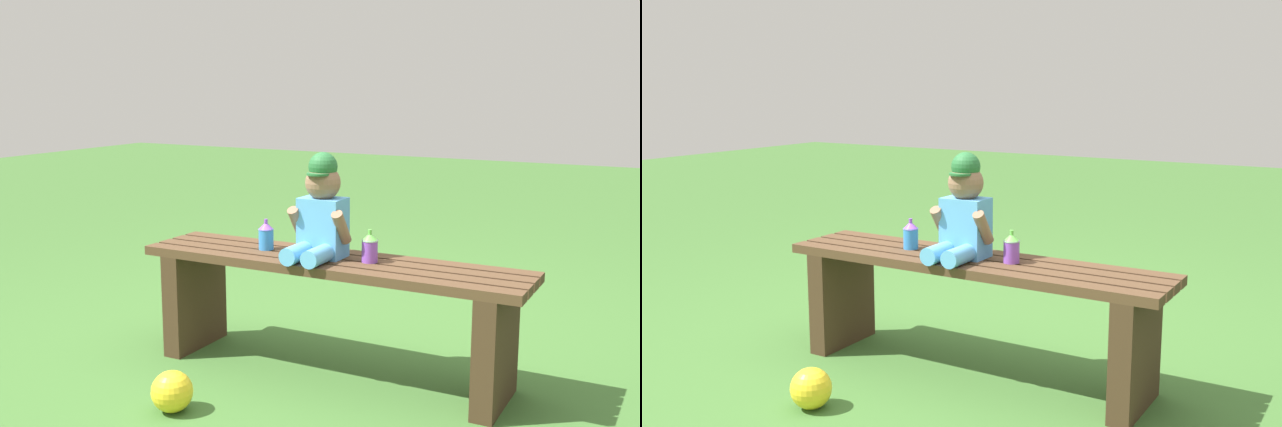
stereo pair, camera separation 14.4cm
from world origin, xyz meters
TOP-DOWN VIEW (x-y plane):
  - ground_plane at (0.00, 0.00)m, footprint 16.00×16.00m
  - park_bench at (0.00, 0.00)m, footprint 1.54×0.34m
  - child_figure at (-0.04, -0.01)m, footprint 0.23×0.27m
  - sippy_cup_left at (-0.30, 0.01)m, footprint 0.06×0.06m
  - sippy_cup_right at (0.16, 0.01)m, footprint 0.06×0.06m
  - toy_ball at (-0.32, -0.57)m, footprint 0.15×0.15m

SIDE VIEW (x-z plane):
  - ground_plane at x=0.00m, z-range 0.00..0.00m
  - toy_ball at x=-0.32m, z-range 0.00..0.15m
  - park_bench at x=0.00m, z-range 0.08..0.54m
  - sippy_cup_left at x=-0.30m, z-range 0.46..0.58m
  - sippy_cup_right at x=0.16m, z-range 0.46..0.58m
  - child_figure at x=-0.04m, z-range 0.44..0.84m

